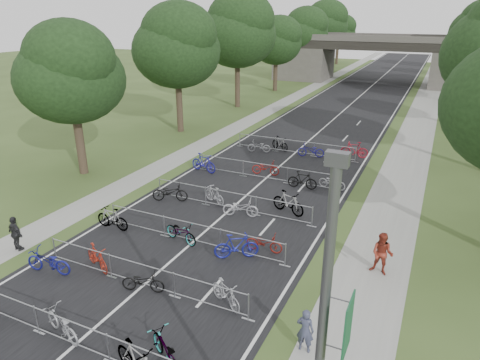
# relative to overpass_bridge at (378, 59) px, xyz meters

# --- Properties ---
(road) EXTENTS (11.00, 140.00, 0.01)m
(road) POSITION_rel_overpass_bridge_xyz_m (0.00, -15.00, -3.53)
(road) COLOR black
(road) RESTS_ON ground
(sidewalk_right) EXTENTS (3.00, 140.00, 0.01)m
(sidewalk_right) POSITION_rel_overpass_bridge_xyz_m (8.00, -15.00, -3.53)
(sidewalk_right) COLOR gray
(sidewalk_right) RESTS_ON ground
(sidewalk_left) EXTENTS (2.00, 140.00, 0.01)m
(sidewalk_left) POSITION_rel_overpass_bridge_xyz_m (-7.50, -15.00, -3.53)
(sidewalk_left) COLOR gray
(sidewalk_left) RESTS_ON ground
(lane_markings) EXTENTS (0.12, 140.00, 0.00)m
(lane_markings) POSITION_rel_overpass_bridge_xyz_m (0.00, -15.00, -3.53)
(lane_markings) COLOR silver
(lane_markings) RESTS_ON ground
(overpass_bridge) EXTENTS (31.00, 8.00, 7.05)m
(overpass_bridge) POSITION_rel_overpass_bridge_xyz_m (0.00, 0.00, 0.00)
(overpass_bridge) COLOR #4E4B46
(overpass_bridge) RESTS_ON ground
(tree_left_0) EXTENTS (6.72, 6.72, 10.25)m
(tree_left_0) POSITION_rel_overpass_bridge_xyz_m (-11.39, -49.07, 2.96)
(tree_left_0) COLOR #33261C
(tree_left_0) RESTS_ON ground
(tree_left_1) EXTENTS (7.56, 7.56, 11.53)m
(tree_left_1) POSITION_rel_overpass_bridge_xyz_m (-11.39, -37.07, 3.77)
(tree_left_1) COLOR #33261C
(tree_left_1) RESTS_ON ground
(tree_left_2) EXTENTS (8.40, 8.40, 12.81)m
(tree_left_2) POSITION_rel_overpass_bridge_xyz_m (-11.39, -25.07, 4.58)
(tree_left_2) COLOR #33261C
(tree_left_2) RESTS_ON ground
(tree_left_3) EXTENTS (6.72, 6.72, 10.25)m
(tree_left_3) POSITION_rel_overpass_bridge_xyz_m (-11.39, -13.07, 2.96)
(tree_left_3) COLOR #33261C
(tree_left_3) RESTS_ON ground
(tree_left_4) EXTENTS (7.56, 7.56, 11.53)m
(tree_left_4) POSITION_rel_overpass_bridge_xyz_m (-11.39, -1.07, 3.77)
(tree_left_4) COLOR #33261C
(tree_left_4) RESTS_ON ground
(tree_left_5) EXTENTS (8.40, 8.40, 12.81)m
(tree_left_5) POSITION_rel_overpass_bridge_xyz_m (-11.39, 10.93, 4.58)
(tree_left_5) COLOR #33261C
(tree_left_5) RESTS_ON ground
(tree_right_5) EXTENTS (6.16, 6.16, 9.39)m
(tree_right_5) POSITION_rel_overpass_bridge_xyz_m (13.11, 10.93, 2.41)
(tree_right_5) COLOR #33261C
(tree_right_5) RESTS_ON ground
(tree_left_6) EXTENTS (6.72, 6.72, 10.25)m
(tree_left_6) POSITION_rel_overpass_bridge_xyz_m (-11.39, 22.93, 2.96)
(tree_left_6) COLOR #33261C
(tree_left_6) RESTS_ON ground
(tree_right_6) EXTENTS (7.17, 7.17, 10.93)m
(tree_right_6) POSITION_rel_overpass_bridge_xyz_m (13.11, 22.93, 3.39)
(tree_right_6) COLOR #33261C
(tree_right_6) RESTS_ON ground
(barrier_row_1) EXTENTS (9.70, 0.08, 1.10)m
(barrier_row_1) POSITION_rel_overpass_bridge_xyz_m (0.00, -61.40, -2.99)
(barrier_row_1) COLOR #A1A4A9
(barrier_row_1) RESTS_ON ground
(barrier_row_2) EXTENTS (9.70, 0.08, 1.10)m
(barrier_row_2) POSITION_rel_overpass_bridge_xyz_m (0.00, -57.80, -2.99)
(barrier_row_2) COLOR #A1A4A9
(barrier_row_2) RESTS_ON ground
(barrier_row_3) EXTENTS (9.70, 0.08, 1.10)m
(barrier_row_3) POSITION_rel_overpass_bridge_xyz_m (0.00, -54.00, -2.99)
(barrier_row_3) COLOR #A1A4A9
(barrier_row_3) RESTS_ON ground
(barrier_row_4) EXTENTS (9.70, 0.08, 1.10)m
(barrier_row_4) POSITION_rel_overpass_bridge_xyz_m (0.00, -50.00, -2.99)
(barrier_row_4) COLOR #A1A4A9
(barrier_row_4) RESTS_ON ground
(barrier_row_5) EXTENTS (9.70, 0.08, 1.10)m
(barrier_row_5) POSITION_rel_overpass_bridge_xyz_m (0.00, -45.00, -2.99)
(barrier_row_5) COLOR #A1A4A9
(barrier_row_5) RESTS_ON ground
(barrier_row_6) EXTENTS (9.70, 0.08, 1.10)m
(barrier_row_6) POSITION_rel_overpass_bridge_xyz_m (0.00, -39.00, -2.99)
(barrier_row_6) COLOR #A1A4A9
(barrier_row_6) RESTS_ON ground
(bike_5) EXTENTS (2.04, 1.17, 1.02)m
(bike_5) POSITION_rel_overpass_bridge_xyz_m (-0.63, -61.18, -3.03)
(bike_5) COLOR #93959A
(bike_5) RESTS_ON ground
(bike_7) EXTENTS (2.09, 1.65, 1.06)m
(bike_7) POSITION_rel_overpass_bridge_xyz_m (3.20, -60.75, -3.00)
(bike_7) COLOR #A1A4A9
(bike_7) RESTS_ON ground
(bike_8) EXTENTS (2.14, 1.03, 1.08)m
(bike_8) POSITION_rel_overpass_bridge_xyz_m (-4.05, -58.65, -3.00)
(bike_8) COLOR navy
(bike_8) RESTS_ON ground
(bike_9) EXTENTS (1.87, 1.17, 1.09)m
(bike_9) POSITION_rel_overpass_bridge_xyz_m (-2.45, -57.55, -2.99)
(bike_9) COLOR #A12617
(bike_9) RESTS_ON ground
(bike_10) EXTENTS (1.80, 1.07, 0.89)m
(bike_10) POSITION_rel_overpass_bridge_xyz_m (0.25, -58.01, -3.09)
(bike_10) COLOR black
(bike_10) RESTS_ON ground
(bike_11) EXTENTS (1.73, 1.21, 1.02)m
(bike_11) POSITION_rel_overpass_bridge_xyz_m (3.52, -57.42, -3.02)
(bike_11) COLOR #9B9CA2
(bike_11) RESTS_ON ground
(bike_12) EXTENTS (1.92, 0.57, 1.15)m
(bike_12) POSITION_rel_overpass_bridge_xyz_m (-4.30, -54.46, -2.96)
(bike_12) COLOR #A1A4A9
(bike_12) RESTS_ON ground
(bike_13) EXTENTS (2.06, 1.14, 1.02)m
(bike_13) POSITION_rel_overpass_bridge_xyz_m (-0.51, -54.11, -3.02)
(bike_13) COLOR #A1A4A9
(bike_13) RESTS_ON ground
(bike_14) EXTENTS (1.97, 1.50, 1.18)m
(bike_14) POSITION_rel_overpass_bridge_xyz_m (2.46, -54.30, -2.94)
(bike_14) COLOR navy
(bike_14) RESTS_ON ground
(bike_15) EXTENTS (1.75, 0.78, 0.89)m
(bike_15) POSITION_rel_overpass_bridge_xyz_m (3.34, -53.26, -3.09)
(bike_15) COLOR maroon
(bike_15) RESTS_ON ground
(bike_16) EXTENTS (2.16, 1.41, 1.07)m
(bike_16) POSITION_rel_overpass_bridge_xyz_m (-3.62, -50.41, -3.00)
(bike_16) COLOR black
(bike_16) RESTS_ON ground
(bike_17) EXTENTS (1.71, 1.13, 1.00)m
(bike_17) POSITION_rel_overpass_bridge_xyz_m (-1.19, -49.58, -3.03)
(bike_17) COLOR #A0A1A8
(bike_17) RESTS_ON ground
(bike_18) EXTENTS (2.01, 1.16, 1.00)m
(bike_18) POSITION_rel_overpass_bridge_xyz_m (0.85, -50.47, -3.03)
(bike_18) COLOR #A5A5AD
(bike_18) RESTS_ON ground
(bike_19) EXTENTS (2.14, 1.23, 1.24)m
(bike_19) POSITION_rel_overpass_bridge_xyz_m (3.00, -49.05, -2.91)
(bike_19) COLOR #A1A4A9
(bike_19) RESTS_ON ground
(bike_20) EXTENTS (2.17, 1.03, 1.26)m
(bike_20) POSITION_rel_overpass_bridge_xyz_m (-4.30, -45.37, -2.91)
(bike_20) COLOR navy
(bike_20) RESTS_ON ground
(bike_21) EXTENTS (1.92, 0.92, 0.97)m
(bike_21) POSITION_rel_overpass_bridge_xyz_m (-0.29, -44.14, -3.05)
(bike_21) COLOR maroon
(bike_21) RESTS_ON ground
(bike_22) EXTENTS (1.85, 0.61, 1.09)m
(bike_22) POSITION_rel_overpass_bridge_xyz_m (2.64, -45.39, -2.99)
(bike_22) COLOR black
(bike_22) RESTS_ON ground
(bike_23) EXTENTS (1.76, 0.80, 0.89)m
(bike_23) POSITION_rel_overpass_bridge_xyz_m (4.30, -44.67, -3.09)
(bike_23) COLOR #ADADB5
(bike_23) RESTS_ON ground
(bike_24) EXTENTS (1.86, 1.01, 0.93)m
(bike_24) POSITION_rel_overpass_bridge_xyz_m (-2.61, -39.76, -3.07)
(bike_24) COLOR #A5A5AD
(bike_24) RESTS_ON ground
(bike_25) EXTENTS (1.81, 1.26, 1.07)m
(bike_25) POSITION_rel_overpass_bridge_xyz_m (-1.35, -38.53, -3.00)
(bike_25) COLOR #A1A4A9
(bike_25) RESTS_ON ground
(bike_26) EXTENTS (2.05, 1.02, 1.03)m
(bike_26) POSITION_rel_overpass_bridge_xyz_m (1.36, -39.21, -3.02)
(bike_26) COLOR navy
(bike_26) RESTS_ON ground
(bike_27) EXTENTS (2.08, 0.88, 1.21)m
(bike_27) POSITION_rel_overpass_bridge_xyz_m (4.30, -37.97, -2.93)
(bike_27) COLOR maroon
(bike_27) RESTS_ON ground
(pedestrian_a) EXTENTS (0.57, 0.38, 1.55)m
(pedestrian_a) POSITION_rel_overpass_bridge_xyz_m (6.80, -58.35, -2.76)
(pedestrian_a) COLOR #353950
(pedestrian_a) RESTS_ON ground
(pedestrian_b) EXTENTS (0.99, 0.82, 1.83)m
(pedestrian_b) POSITION_rel_overpass_bridge_xyz_m (8.34, -52.84, -2.62)
(pedestrian_b) COLOR maroon
(pedestrian_b) RESTS_ON ground
(pedestrian_c) EXTENTS (1.03, 0.55, 1.67)m
(pedestrian_c) POSITION_rel_overpass_bridge_xyz_m (-6.80, -57.92, -2.70)
(pedestrian_c) COLOR black
(pedestrian_c) RESTS_ON ground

